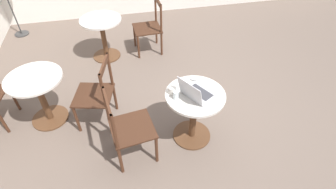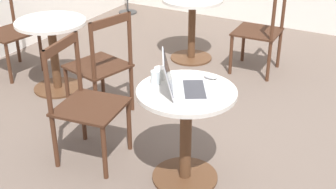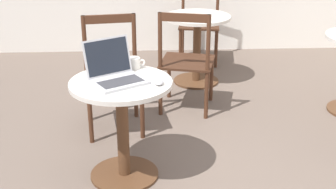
{
  "view_description": "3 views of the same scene",
  "coord_description": "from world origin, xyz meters",
  "px_view_note": "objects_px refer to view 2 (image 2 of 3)",
  "views": [
    {
      "loc": [
        -2.48,
        1.03,
        2.64
      ],
      "look_at": [
        -0.22,
        0.54,
        0.54
      ],
      "focal_mm": 28.0,
      "sensor_mm": 36.0,
      "label": 1
    },
    {
      "loc": [
        -2.93,
        -0.94,
        2.07
      ],
      "look_at": [
        -0.28,
        0.53,
        0.53
      ],
      "focal_mm": 50.0,
      "sensor_mm": 36.0,
      "label": 2
    },
    {
      "loc": [
        -0.3,
        -2.53,
        1.8
      ],
      "look_at": [
        -0.16,
        0.4,
        0.56
      ],
      "focal_mm": 50.0,
      "sensor_mm": 36.0,
      "label": 3
    }
  ],
  "objects_px": {
    "chair_far_back": "(7,31)",
    "drinking_glass": "(155,78)",
    "chair_mid_front": "(262,31)",
    "cafe_table_near": "(186,119)",
    "cafe_table_mid": "(192,18)",
    "chair_near_back": "(85,104)",
    "chair_far_front": "(101,66)",
    "cafe_table_far": "(53,43)",
    "mouse": "(211,76)",
    "laptop": "(184,85)",
    "mug": "(161,73)"
  },
  "relations": [
    {
      "from": "cafe_table_mid",
      "to": "mouse",
      "type": "xyz_separation_m",
      "value": [
        -1.81,
        -1.04,
        0.24
      ]
    },
    {
      "from": "cafe_table_far",
      "to": "mug",
      "type": "bearing_deg",
      "value": -111.53
    },
    {
      "from": "cafe_table_mid",
      "to": "mouse",
      "type": "height_order",
      "value": "mouse"
    },
    {
      "from": "cafe_table_near",
      "to": "chair_far_front",
      "type": "bearing_deg",
      "value": 64.47
    },
    {
      "from": "cafe_table_near",
      "to": "chair_near_back",
      "type": "relative_size",
      "value": 0.76
    },
    {
      "from": "chair_near_back",
      "to": "cafe_table_near",
      "type": "bearing_deg",
      "value": -81.97
    },
    {
      "from": "laptop",
      "to": "drinking_glass",
      "type": "bearing_deg",
      "value": 86.48
    },
    {
      "from": "cafe_table_mid",
      "to": "mouse",
      "type": "distance_m",
      "value": 2.1
    },
    {
      "from": "chair_far_front",
      "to": "drinking_glass",
      "type": "height_order",
      "value": "chair_far_front"
    },
    {
      "from": "cafe_table_near",
      "to": "chair_near_back",
      "type": "height_order",
      "value": "chair_near_back"
    },
    {
      "from": "chair_mid_front",
      "to": "chair_far_front",
      "type": "height_order",
      "value": "same"
    },
    {
      "from": "chair_mid_front",
      "to": "mouse",
      "type": "relative_size",
      "value": 9.29
    },
    {
      "from": "laptop",
      "to": "mug",
      "type": "relative_size",
      "value": 3.5
    },
    {
      "from": "cafe_table_near",
      "to": "mouse",
      "type": "relative_size",
      "value": 7.09
    },
    {
      "from": "chair_far_front",
      "to": "mug",
      "type": "relative_size",
      "value": 7.45
    },
    {
      "from": "laptop",
      "to": "mug",
      "type": "xyz_separation_m",
      "value": [
        0.11,
        0.24,
        -0.01
      ]
    },
    {
      "from": "cafe_table_near",
      "to": "chair_far_front",
      "type": "xyz_separation_m",
      "value": [
        0.52,
        1.1,
        -0.03
      ]
    },
    {
      "from": "chair_near_back",
      "to": "chair_mid_front",
      "type": "distance_m",
      "value": 2.28
    },
    {
      "from": "cafe_table_near",
      "to": "cafe_table_far",
      "type": "distance_m",
      "value": 1.92
    },
    {
      "from": "chair_far_back",
      "to": "drinking_glass",
      "type": "relative_size",
      "value": 9.73
    },
    {
      "from": "chair_near_back",
      "to": "chair_mid_front",
      "type": "bearing_deg",
      "value": -15.37
    },
    {
      "from": "cafe_table_near",
      "to": "chair_mid_front",
      "type": "height_order",
      "value": "chair_mid_front"
    },
    {
      "from": "cafe_table_near",
      "to": "chair_mid_front",
      "type": "relative_size",
      "value": 0.76
    },
    {
      "from": "chair_mid_front",
      "to": "drinking_glass",
      "type": "bearing_deg",
      "value": 178.58
    },
    {
      "from": "cafe_table_near",
      "to": "chair_far_back",
      "type": "xyz_separation_m",
      "value": [
        0.8,
        2.51,
        -0.03
      ]
    },
    {
      "from": "laptop",
      "to": "mug",
      "type": "distance_m",
      "value": 0.26
    },
    {
      "from": "cafe_table_far",
      "to": "mouse",
      "type": "relative_size",
      "value": 7.09
    },
    {
      "from": "chair_mid_front",
      "to": "cafe_table_near",
      "type": "bearing_deg",
      "value": -175.23
    },
    {
      "from": "chair_far_front",
      "to": "drinking_glass",
      "type": "distance_m",
      "value": 1.07
    },
    {
      "from": "chair_near_back",
      "to": "chair_far_front",
      "type": "bearing_deg",
      "value": 26.65
    },
    {
      "from": "chair_far_back",
      "to": "laptop",
      "type": "bearing_deg",
      "value": -108.34
    },
    {
      "from": "cafe_table_mid",
      "to": "cafe_table_far",
      "type": "bearing_deg",
      "value": 149.0
    },
    {
      "from": "cafe_table_mid",
      "to": "laptop",
      "type": "bearing_deg",
      "value": -155.12
    },
    {
      "from": "mug",
      "to": "cafe_table_far",
      "type": "bearing_deg",
      "value": 68.47
    },
    {
      "from": "mug",
      "to": "drinking_glass",
      "type": "relative_size",
      "value": 1.31
    },
    {
      "from": "chair_near_back",
      "to": "drinking_glass",
      "type": "bearing_deg",
      "value": -80.62
    },
    {
      "from": "chair_near_back",
      "to": "laptop",
      "type": "xyz_separation_m",
      "value": [
        0.08,
        -0.77,
        0.3
      ]
    },
    {
      "from": "chair_near_back",
      "to": "laptop",
      "type": "height_order",
      "value": "laptop"
    },
    {
      "from": "chair_mid_front",
      "to": "cafe_table_far",
      "type": "bearing_deg",
      "value": 130.76
    },
    {
      "from": "cafe_table_mid",
      "to": "cafe_table_near",
      "type": "bearing_deg",
      "value": -154.65
    },
    {
      "from": "cafe_table_far",
      "to": "chair_near_back",
      "type": "xyz_separation_m",
      "value": [
        -0.8,
        -1.01,
        -0.03
      ]
    },
    {
      "from": "chair_near_back",
      "to": "cafe_table_mid",
      "type": "bearing_deg",
      "value": 5.16
    },
    {
      "from": "cafe_table_near",
      "to": "chair_far_back",
      "type": "height_order",
      "value": "chair_far_back"
    },
    {
      "from": "cafe_table_mid",
      "to": "mouse",
      "type": "bearing_deg",
      "value": -150.23
    },
    {
      "from": "chair_mid_front",
      "to": "drinking_glass",
      "type": "relative_size",
      "value": 9.73
    },
    {
      "from": "cafe_table_near",
      "to": "cafe_table_mid",
      "type": "bearing_deg",
      "value": 25.35
    },
    {
      "from": "laptop",
      "to": "mug",
      "type": "height_order",
      "value": "laptop"
    },
    {
      "from": "cafe_table_mid",
      "to": "chair_near_back",
      "type": "bearing_deg",
      "value": -174.84
    },
    {
      "from": "chair_mid_front",
      "to": "mug",
      "type": "height_order",
      "value": "chair_mid_front"
    },
    {
      "from": "cafe_table_near",
      "to": "chair_mid_front",
      "type": "xyz_separation_m",
      "value": [
        2.09,
        0.17,
        -0.03
      ]
    }
  ]
}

